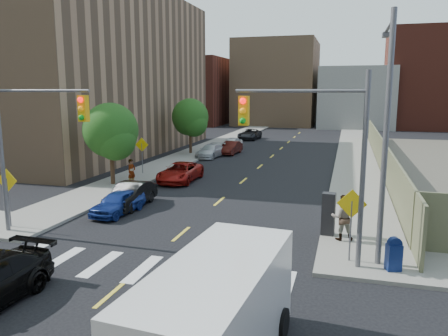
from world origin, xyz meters
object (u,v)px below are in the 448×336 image
Objects in this scene: parked_car_maroon at (231,148)px; pedestrian_west at (132,172)px; parked_car_black at (130,195)px; mailbox at (394,254)px; parked_car_blue at (118,202)px; cargo_van at (219,312)px; parked_car_white at (231,144)px; parked_car_red at (180,172)px; payphone at (328,214)px; parked_car_grey at (250,134)px; parked_car_silver at (210,151)px; pedestrian_east at (343,217)px.

parked_car_maroon is 16.36m from pedestrian_west.
mailbox is at bearing -23.78° from parked_car_black.
cargo_van reaches higher than parked_car_blue.
parked_car_white is (-0.60, 23.66, 0.01)m from parked_car_black.
payphone reaches higher than parked_car_red.
payphone is (10.50, -22.98, 0.44)m from parked_car_maroon.
parked_car_black is at bearing 97.11° from parked_car_blue.
parked_car_grey is at bearing 98.17° from parked_car_maroon.
parked_car_silver is 5.59m from parked_car_white.
pedestrian_east is (0.59, -0.50, 0.04)m from payphone.
payphone is at bearing 83.18° from cargo_van.
cargo_van is 4.92× the size of mailbox.
mailbox is at bearing -105.40° from pedestrian_west.
parked_car_white reaches higher than mailbox.
parked_car_silver is at bearing -112.72° from parked_car_maroon.
pedestrian_east is at bearing -100.42° from pedestrian_west.
pedestrian_west reaches higher than parked_car_blue.
parked_car_red is 1.23× the size of parked_car_maroon.
mailbox reaches higher than parked_car_red.
pedestrian_east reaches higher than parked_car_black.
parked_car_grey is at bearing 15.24° from pedestrian_west.
parked_car_white reaches higher than parked_car_silver.
pedestrian_east is at bearing -60.76° from parked_car_white.
parked_car_maroon is 2.25× the size of pedestrian_west.
pedestrian_west is at bearing -89.75° from parked_car_grey.
parked_car_maroon is 2.00× the size of pedestrian_east.
parked_car_black is 2.11× the size of pedestrian_east.
parked_car_grey is (-1.05, 27.00, 0.02)m from parked_car_red.
pedestrian_west reaches higher than parked_car_black.
parked_car_blue is 22.14m from parked_car_maroon.
parked_car_grey is (-0.95, 35.45, 0.07)m from parked_car_blue.
parked_car_black reaches higher than parked_car_silver.
parked_car_grey is 4.06× the size of mailbox.
parked_car_grey is at bearing 90.79° from parked_car_black.
cargo_van reaches higher than parked_car_black.
pedestrian_west is 0.89× the size of pedestrian_east.
parked_car_silver is (-1.30, 11.07, -0.04)m from parked_car_red.
pedestrian_west is at bearing 156.93° from payphone.
mailbox is 0.62× the size of pedestrian_east.
parked_car_red is at bearing 94.80° from parked_car_blue.
parked_car_black reaches higher than parked_car_blue.
mailbox is at bearing -67.65° from parked_car_grey.
parked_car_red is 1.11× the size of parked_car_silver.
parked_car_white is 28.26m from payphone.
parked_car_maroon reaches higher than parked_car_silver.
parked_car_maroon is at bearing -82.54° from parked_car_grey.
parked_car_grey is (-1.05, 13.31, 0.04)m from parked_car_maroon.
pedestrian_east reaches higher than payphone.
pedestrian_east is (13.54, -7.31, 0.11)m from pedestrian_west.
parked_car_silver is at bearing 124.78° from payphone.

